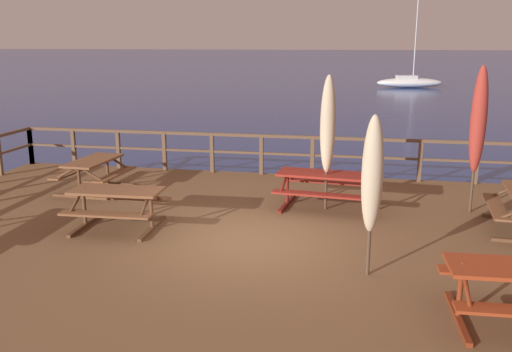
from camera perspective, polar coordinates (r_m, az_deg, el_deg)
ground_plane at (r=10.25m, az=-0.84°, el=-9.89°), size 600.00×600.00×0.00m
wooden_deck at (r=10.13m, az=-0.85°, el=-8.27°), size 15.33×10.38×0.63m
railing_waterside_far at (r=14.62m, az=3.20°, el=2.84°), size 15.13×0.10×1.09m
picnic_table_mid_left at (r=11.81m, az=7.58°, el=-0.68°), size 2.31×1.60×0.78m
picnic_table_mid_centre at (r=10.79m, az=-14.17°, el=-2.44°), size 1.76×1.46×0.78m
picnic_table_back_right at (r=13.65m, az=-16.45°, el=0.75°), size 1.48×1.72×0.78m
patio_umbrella_tall_mid_right at (r=11.51m, az=7.44°, el=5.24°), size 0.32×0.32×2.84m
patio_umbrella_tall_mid_left at (r=8.27m, az=11.95°, el=0.09°), size 0.32×0.32×2.48m
patio_umbrella_short_mid at (r=12.06m, az=22.02°, el=5.35°), size 0.32×0.32×3.04m
sailboat_distant at (r=53.28m, az=15.58°, el=9.34°), size 6.21×2.78×7.72m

